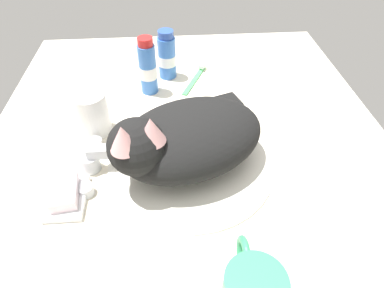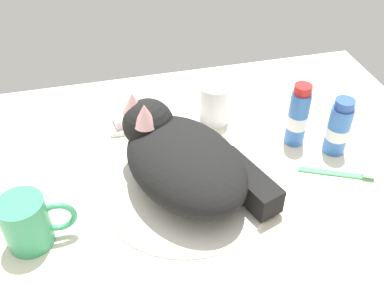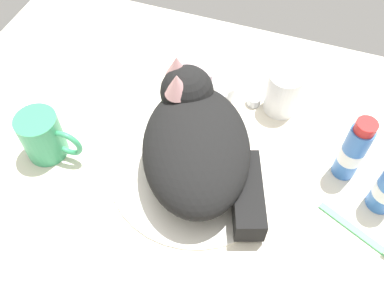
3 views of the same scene
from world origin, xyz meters
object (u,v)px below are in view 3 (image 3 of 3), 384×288
coffee_mug (44,136)px  toothpaste_bottle (353,151)px  rinse_cup (283,92)px  soap_bar (197,70)px  faucet (224,93)px  cat (197,140)px  toothbrush (362,235)px

coffee_mug → toothpaste_bottle: bearing=14.7°
coffee_mug → rinse_cup: bearing=33.1°
coffee_mug → soap_bar: (19.45, 26.83, -2.32)cm
soap_bar → rinse_cup: bearing=-7.4°
faucet → soap_bar: bearing=148.9°
cat → soap_bar: cat is taller
faucet → rinse_cup: size_ratio=1.62×
cat → toothbrush: cat is taller
faucet → coffee_mug: 34.92cm
cat → toothpaste_bottle: size_ratio=2.29×
cat → rinse_cup: (11.27, 17.76, -2.29)cm
rinse_cup → toothpaste_bottle: (13.92, -10.93, 1.87)cm
cat → soap_bar: bearing=108.8°
coffee_mug → toothpaste_bottle: size_ratio=0.85×
coffee_mug → toothpaste_bottle: toothpaste_bottle is taller
cat → soap_bar: 21.72cm
faucet → rinse_cup: (11.00, 1.94, 2.21)cm
toothpaste_bottle → soap_bar: bearing=157.5°
coffee_mug → rinse_cup: 44.84cm
faucet → coffee_mug: bearing=-139.7°
faucet → toothpaste_bottle: toothpaste_bottle is taller
rinse_cup → soap_bar: 18.40cm
coffee_mug → soap_bar: bearing=54.1°
faucet → toothpaste_bottle: 26.80cm
coffee_mug → toothbrush: size_ratio=0.87×
soap_bar → toothpaste_bottle: bearing=-22.5°
soap_bar → cat: bearing=-71.2°
cat → coffee_mug: 27.23cm
rinse_cup → soap_bar: bearing=172.6°
faucet → toothbrush: faucet is taller
faucet → coffee_mug: size_ratio=1.25×
rinse_cup → toothbrush: size_ratio=0.67×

